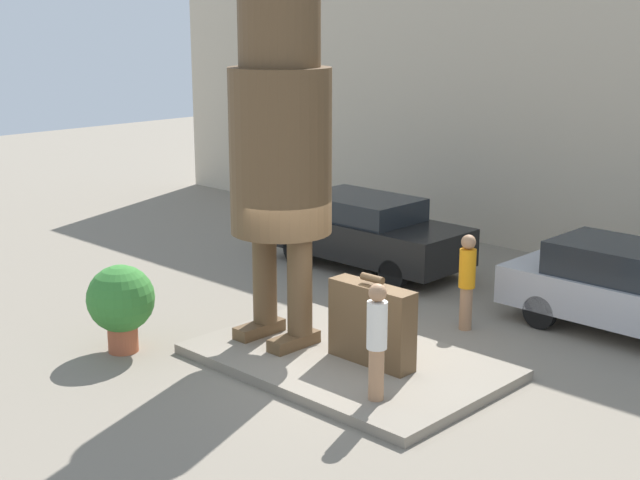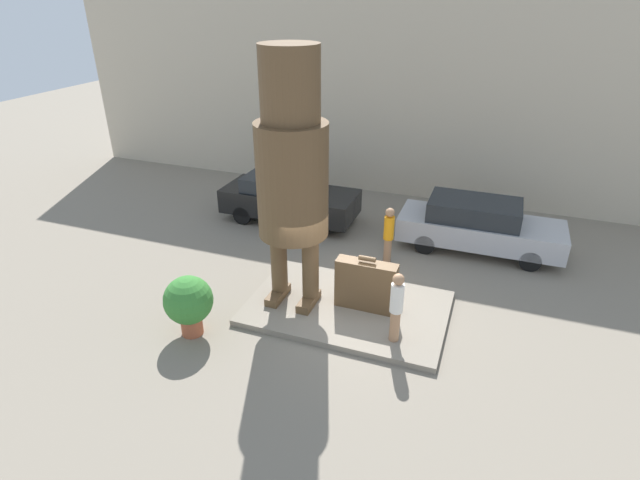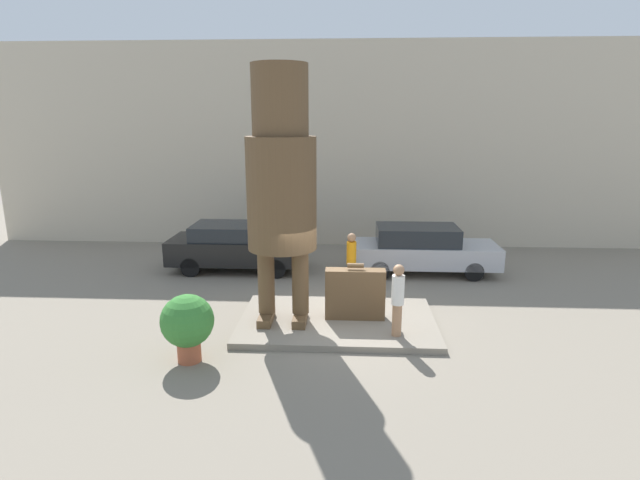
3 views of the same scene
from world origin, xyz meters
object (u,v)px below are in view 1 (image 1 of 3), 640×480
(tourist, at_px, (377,337))
(parked_car_silver, at_px, (639,291))
(statue_figure, at_px, (280,127))
(giant_suitcase, at_px, (372,324))
(planter_pot, at_px, (121,301))
(worker_hivis, at_px, (467,278))
(parked_car_black, at_px, (366,231))

(tourist, relative_size, parked_car_silver, 0.36)
(statue_figure, bearing_deg, parked_car_silver, 48.96)
(giant_suitcase, relative_size, planter_pot, 1.00)
(planter_pot, bearing_deg, giant_suitcase, 31.73)
(giant_suitcase, relative_size, worker_hivis, 0.86)
(statue_figure, height_order, parked_car_black, statue_figure)
(statue_figure, relative_size, tourist, 3.56)
(parked_car_silver, height_order, worker_hivis, worker_hivis)
(statue_figure, distance_m, tourist, 3.79)
(tourist, xyz_separation_m, worker_hivis, (-1.01, 3.60, -0.14))
(statue_figure, relative_size, worker_hivis, 3.51)
(worker_hivis, bearing_deg, parked_car_silver, 36.64)
(giant_suitcase, distance_m, parked_car_black, 5.84)
(giant_suitcase, bearing_deg, worker_hivis, 91.69)
(planter_pot, bearing_deg, parked_car_silver, 48.58)
(parked_car_black, xyz_separation_m, parked_car_silver, (6.14, -0.01, -0.02))
(tourist, distance_m, parked_car_silver, 5.48)
(giant_suitcase, xyz_separation_m, tourist, (0.94, -0.98, 0.29))
(giant_suitcase, xyz_separation_m, parked_car_black, (-3.90, 4.35, 0.05))
(parked_car_black, xyz_separation_m, worker_hivis, (3.82, -1.73, 0.10))
(statue_figure, relative_size, planter_pot, 4.11)
(planter_pot, xyz_separation_m, worker_hivis, (3.42, 4.77, 0.08))
(parked_car_silver, relative_size, worker_hivis, 2.78)
(statue_figure, relative_size, parked_car_silver, 1.26)
(giant_suitcase, relative_size, parked_car_black, 0.33)
(parked_car_black, bearing_deg, statue_figure, -64.73)
(statue_figure, xyz_separation_m, planter_pot, (-1.76, -1.93, -2.80))
(tourist, distance_m, planter_pot, 4.59)
(planter_pot, bearing_deg, worker_hivis, 54.41)
(parked_car_black, bearing_deg, giant_suitcase, -48.10)
(parked_car_black, bearing_deg, parked_car_silver, -0.10)
(parked_car_silver, xyz_separation_m, worker_hivis, (-2.31, -1.72, 0.12))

